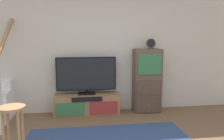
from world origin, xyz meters
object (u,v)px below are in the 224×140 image
at_px(side_cabinet, 147,81).
at_px(desk_clock, 151,44).
at_px(television, 86,75).
at_px(media_console, 87,104).
at_px(bar_stool_near, 13,120).

xyz_separation_m(side_cabinet, desk_clock, (0.06, -0.01, 0.79)).
bearing_deg(television, desk_clock, -1.20).
bearing_deg(media_console, bar_stool_near, -123.07).
bearing_deg(television, bar_stool_near, -122.68).
distance_m(television, desk_clock, 1.50).
bearing_deg(television, side_cabinet, -0.60).
bearing_deg(bar_stool_near, side_cabinet, 34.06).
height_order(television, bar_stool_near, television).
xyz_separation_m(desk_clock, bar_stool_near, (-2.37, -1.55, -0.95)).
bearing_deg(media_console, television, 90.00).
relative_size(side_cabinet, bar_stool_near, 1.93).
bearing_deg(bar_stool_near, media_console, 56.93).
bearing_deg(side_cabinet, bar_stool_near, -145.94).
xyz_separation_m(side_cabinet, bar_stool_near, (-2.31, -1.56, -0.16)).
height_order(media_console, desk_clock, desk_clock).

